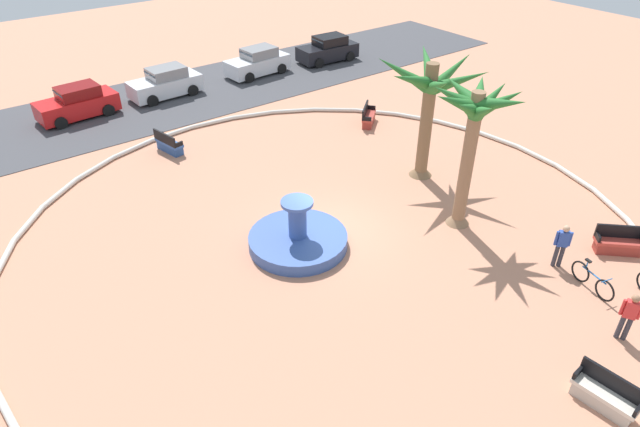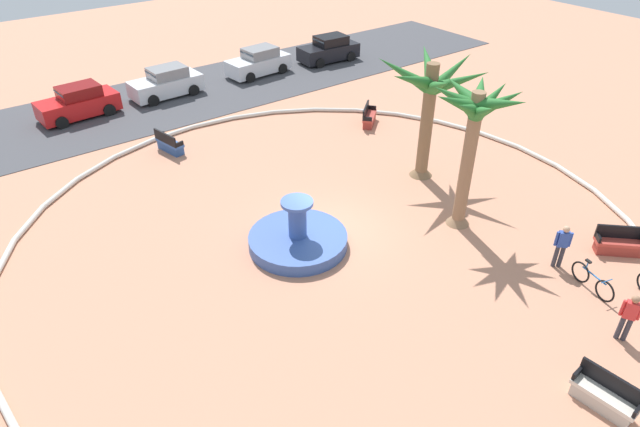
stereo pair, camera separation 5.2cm
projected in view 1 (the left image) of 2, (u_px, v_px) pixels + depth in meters
ground_plane at (329, 232)px, 20.08m from camera, size 80.00×80.00×0.00m
plaza_curb at (329, 230)px, 20.02m from camera, size 22.83×22.83×0.20m
street_asphalt at (156, 102)px, 30.58m from camera, size 48.00×8.00×0.03m
fountain at (298, 239)px, 19.24m from camera, size 3.50×3.50×1.88m
palm_tree_near_fountain at (474, 121)px, 18.33m from camera, size 3.11×3.27×5.46m
palm_tree_by_curb at (430, 94)px, 21.61m from camera, size 4.60×4.26×5.20m
bench_east at (169, 145)px, 25.32m from camera, size 0.80×1.67×1.00m
bench_west at (605, 396)px, 13.61m from camera, size 0.63×1.64×1.00m
bench_north at (618, 244)px, 18.92m from camera, size 1.50×1.47×1.00m
bench_southeast at (368, 118)px, 27.91m from camera, size 1.55×1.41×1.00m
bicycle_red_frame at (592, 280)px, 17.25m from camera, size 0.57×1.68×0.94m
person_cyclist_helmet at (562, 244)px, 17.96m from camera, size 0.40×0.40×1.64m
person_cyclist_photo at (629, 315)px, 15.21m from camera, size 0.34×0.48×1.63m
parked_car_leftmost at (77, 103)px, 28.41m from camera, size 4.12×2.15×1.67m
parked_car_second at (165, 83)px, 30.86m from camera, size 4.07×2.06×1.67m
parked_car_third at (258, 62)px, 33.95m from camera, size 4.12×2.16×1.67m
parked_car_rightmost at (328, 50)px, 36.15m from camera, size 4.09×2.10×1.67m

